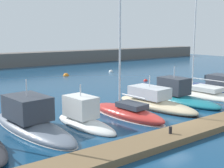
{
  "coord_description": "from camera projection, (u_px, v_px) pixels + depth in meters",
  "views": [
    {
      "loc": [
        -15.67,
        -13.92,
        6.46
      ],
      "look_at": [
        -1.67,
        5.07,
        2.4
      ],
      "focal_mm": 47.29,
      "sensor_mm": 36.0,
      "label": 1
    }
  ],
  "objects": [
    {
      "name": "motorboat_white_third",
      "position": [
        84.0,
        119.0,
        20.88
      ],
      "size": [
        2.54,
        6.35,
        3.34
      ],
      "rotation": [
        0.0,
        0.0,
        1.68
      ],
      "color": "white",
      "rests_on": "ground_plane"
    },
    {
      "name": "motorboat_sand_fifth",
      "position": [
        154.0,
        102.0,
        25.96
      ],
      "size": [
        3.33,
        8.7,
        3.08
      ],
      "rotation": [
        0.0,
        0.0,
        1.67
      ],
      "color": "beige",
      "rests_on": "ground_plane"
    },
    {
      "name": "mooring_buoy_red",
      "position": [
        146.0,
        81.0,
        40.49
      ],
      "size": [
        0.56,
        0.56,
        0.56
      ],
      "primitive_type": "sphere",
      "color": "red",
      "rests_on": "ground_plane"
    },
    {
      "name": "ground_plane",
      "position": [
        172.0,
        124.0,
        21.3
      ],
      "size": [
        120.0,
        120.0,
        0.0
      ],
      "primitive_type": "plane",
      "color": "navy"
    },
    {
      "name": "dock_pier",
      "position": [
        197.0,
        129.0,
        19.55
      ],
      "size": [
        32.01,
        2.11,
        0.42
      ],
      "primitive_type": "cube",
      "color": "brown",
      "rests_on": "ground_plane"
    },
    {
      "name": "dock_bollard",
      "position": [
        170.0,
        130.0,
        17.98
      ],
      "size": [
        0.2,
        0.2,
        0.44
      ],
      "primitive_type": "cylinder",
      "color": "black",
      "rests_on": "dock_pier"
    },
    {
      "name": "motorboat_slate_second",
      "position": [
        31.0,
        121.0,
        19.98
      ],
      "size": [
        3.71,
        10.0,
        3.81
      ],
      "rotation": [
        0.0,
        0.0,
        1.68
      ],
      "color": "slate",
      "rests_on": "ground_plane"
    },
    {
      "name": "sailboat_ivory_seventh",
      "position": [
        200.0,
        93.0,
        31.14
      ],
      "size": [
        4.08,
        10.68,
        17.66
      ],
      "rotation": [
        0.0,
        0.0,
        1.65
      ],
      "color": "silver",
      "rests_on": "ground_plane"
    },
    {
      "name": "mooring_buoy_white",
      "position": [
        111.0,
        72.0,
        49.91
      ],
      "size": [
        0.72,
        0.72,
        0.72
      ],
      "primitive_type": "sphere",
      "color": "white",
      "rests_on": "ground_plane"
    },
    {
      "name": "mooring_buoy_orange",
      "position": [
        66.0,
        76.0,
        45.35
      ],
      "size": [
        0.88,
        0.88,
        0.88
      ],
      "primitive_type": "sphere",
      "color": "orange",
      "rests_on": "ground_plane"
    },
    {
      "name": "motorboat_teal_sixth",
      "position": [
        179.0,
        95.0,
        28.21
      ],
      "size": [
        2.99,
        8.56,
        3.61
      ],
      "rotation": [
        0.0,
        0.0,
        1.6
      ],
      "color": "#19707F",
      "rests_on": "ground_plane"
    },
    {
      "name": "sailboat_red_fourth",
      "position": [
        128.0,
        112.0,
        23.06
      ],
      "size": [
        2.96,
        7.46,
        13.49
      ],
      "rotation": [
        0.0,
        0.0,
        1.68
      ],
      "color": "#B72D28",
      "rests_on": "ground_plane"
    }
  ]
}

